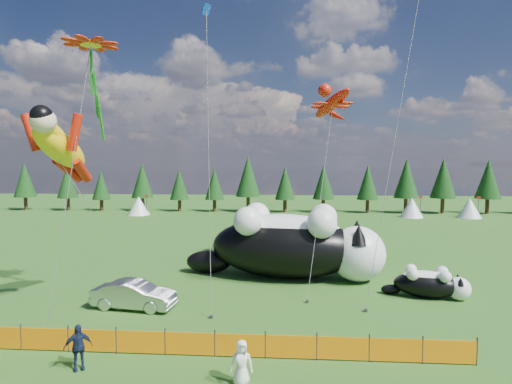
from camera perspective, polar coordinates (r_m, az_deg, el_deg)
ground at (r=20.01m, az=-7.31°, el=-18.38°), size 160.00×160.00×0.00m
safety_fence at (r=17.12m, az=-9.42°, el=-20.57°), size 22.06×0.06×1.10m
tree_line at (r=63.35m, az=0.63°, el=0.73°), size 90.00×4.00×8.00m
festival_tents at (r=58.93m, az=11.09°, el=-2.12°), size 50.00×3.20×2.80m
cat_large at (r=27.02m, az=5.44°, el=-7.32°), size 13.48×5.98×4.87m
cat_small at (r=25.38m, az=23.65°, el=-11.84°), size 4.78×2.42×1.74m
car at (r=22.68m, az=-17.00°, el=-13.86°), size 4.53×2.03×1.44m
spectator_c at (r=17.13m, az=-24.09°, el=-19.57°), size 1.13×0.97×1.71m
spectator_e at (r=14.90m, az=-2.09°, el=-23.21°), size 0.81×0.57×1.59m
superhero_kite at (r=21.72m, az=-26.16°, el=5.72°), size 5.54×4.94×10.90m
gecko_kite at (r=30.71m, az=10.76°, el=12.29°), size 5.57×12.11×14.86m
flower_kite at (r=21.99m, az=-22.54°, el=18.53°), size 3.57×4.82×13.63m
diamond_kite_a at (r=25.65m, az=-7.06°, el=22.36°), size 1.56×5.74×17.79m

